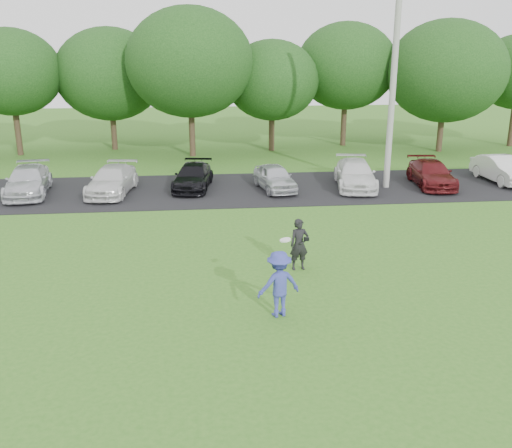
# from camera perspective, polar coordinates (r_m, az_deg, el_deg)

# --- Properties ---
(ground) EXTENTS (100.00, 100.00, 0.00)m
(ground) POSITION_cam_1_polar(r_m,az_deg,el_deg) (14.50, 1.43, -9.09)
(ground) COLOR #326A1E
(ground) RESTS_ON ground
(parking_lot) EXTENTS (32.00, 6.50, 0.03)m
(parking_lot) POSITION_cam_1_polar(r_m,az_deg,el_deg) (26.70, -2.09, 3.50)
(parking_lot) COLOR black
(parking_lot) RESTS_ON ground
(utility_pole) EXTENTS (0.28, 0.28, 10.19)m
(utility_pole) POSITION_cam_1_polar(r_m,az_deg,el_deg) (27.01, 13.60, 14.12)
(utility_pole) COLOR #9A9B96
(utility_pole) RESTS_ON ground
(frisbee_player) EXTENTS (1.23, 0.90, 2.02)m
(frisbee_player) POSITION_cam_1_polar(r_m,az_deg,el_deg) (14.15, 2.31, -6.00)
(frisbee_player) COLOR #363E99
(frisbee_player) RESTS_ON ground
(camera_bystander) EXTENTS (0.62, 0.46, 1.57)m
(camera_bystander) POSITION_cam_1_polar(r_m,az_deg,el_deg) (17.06, 4.35, -2.06)
(camera_bystander) COLOR black
(camera_bystander) RESTS_ON ground
(parked_cars) EXTENTS (28.13, 4.84, 1.25)m
(parked_cars) POSITION_cam_1_polar(r_m,az_deg,el_deg) (26.39, -3.30, 4.68)
(parked_cars) COLOR black
(parked_cars) RESTS_ON parking_lot
(tree_row) EXTENTS (42.39, 9.85, 8.64)m
(tree_row) POSITION_cam_1_polar(r_m,az_deg,el_deg) (35.79, -0.77, 15.03)
(tree_row) COLOR #38281C
(tree_row) RESTS_ON ground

